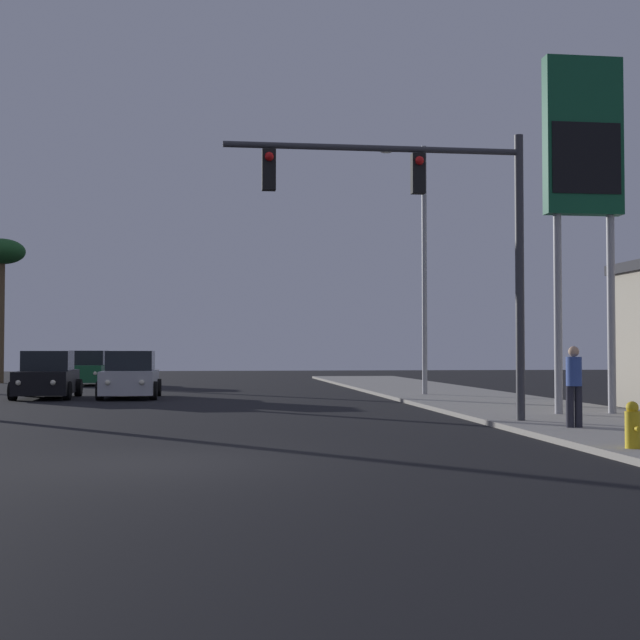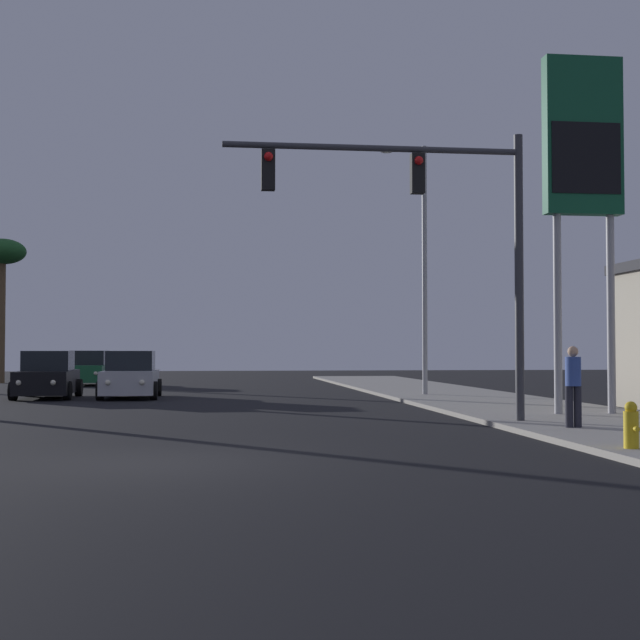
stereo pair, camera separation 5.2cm
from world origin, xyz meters
The scene contains 11 objects.
ground_plane centered at (0.00, 0.00, 0.00)m, with size 120.00×120.00×0.00m, color black.
sidewalk_right centered at (9.50, 10.00, 0.06)m, with size 5.00×60.00×0.12m.
car_black centered at (-4.94, 18.83, 0.76)m, with size 2.04×4.34×1.68m.
car_silver centered at (-2.03, 18.59, 0.76)m, with size 2.04×4.31×1.68m.
car_green centered at (-5.04, 30.69, 0.76)m, with size 2.04×4.34×1.68m.
traffic_light_mast centered at (5.83, 5.67, 4.70)m, with size 6.82×0.36×6.50m.
street_lamp centered at (8.35, 17.63, 5.12)m, with size 1.74×0.24×9.00m.
gas_station_sign centered at (10.11, 7.55, 6.62)m, with size 2.00×0.42×9.00m.
fire_hydrant centered at (7.56, -0.06, 0.49)m, with size 0.24×0.34×0.76m.
pedestrian_on_sidewalk centered at (8.21, 3.79, 1.03)m, with size 0.34×0.32×1.67m.
palm_tree_far centered at (-9.95, 34.00, 6.48)m, with size 2.40×2.40×7.49m.
Camera 2 is at (0.79, -13.77, 1.71)m, focal length 50.00 mm.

